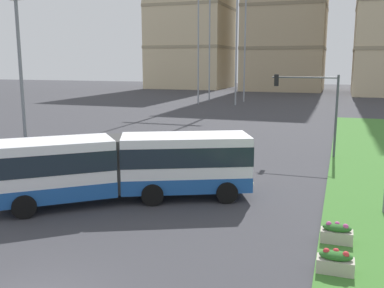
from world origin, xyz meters
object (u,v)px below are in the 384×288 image
flower_planter_2 (337,233)px  apartment_tower_west (191,9)px  articulated_bus (126,166)px  flower_planter_1 (335,262)px  streetlight_left (22,83)px  traffic_light_far_right (313,100)px

flower_planter_2 → apartment_tower_west: 101.78m
articulated_bus → flower_planter_1: size_ratio=10.17×
articulated_bus → flower_planter_1: 10.49m
articulated_bus → streetlight_left: 7.74m
traffic_light_far_right → streetlight_left: bearing=-140.8°
traffic_light_far_right → apartment_tower_west: (-35.67, 77.60, 15.81)m
articulated_bus → apartment_tower_west: size_ratio=0.28×
flower_planter_2 → apartment_tower_west: apartment_tower_west is taller
apartment_tower_west → traffic_light_far_right: bearing=-65.3°
flower_planter_1 → traffic_light_far_right: 17.83m
articulated_bus → traffic_light_far_right: bearing=59.9°
streetlight_left → apartment_tower_west: (-21.50, 89.17, 14.42)m
flower_planter_2 → flower_planter_1: bearing=-90.0°
traffic_light_far_right → streetlight_left: streetlight_left is taller
articulated_bus → apartment_tower_west: bearing=107.3°
traffic_light_far_right → flower_planter_2: bearing=-82.7°
traffic_light_far_right → streetlight_left: (-14.17, -11.57, 1.38)m
apartment_tower_west → articulated_bus: bearing=-72.7°
flower_planter_1 → flower_planter_2: same height
apartment_tower_west → streetlight_left: bearing=-76.4°
streetlight_left → articulated_bus: bearing=-11.1°
flower_planter_2 → traffic_light_far_right: traffic_light_far_right is taller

